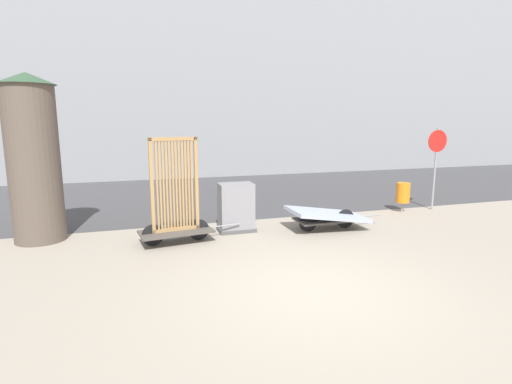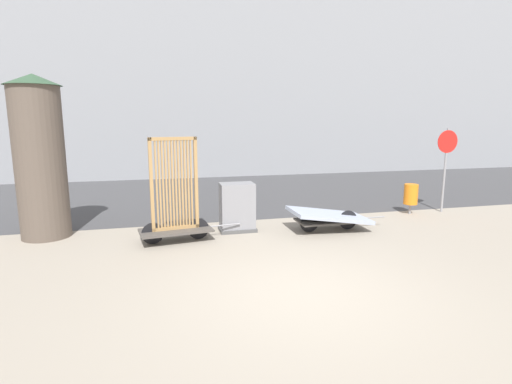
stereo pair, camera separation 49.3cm
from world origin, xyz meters
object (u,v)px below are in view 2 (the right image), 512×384
(sign_post, at_px, (446,157))
(bike_cart_with_bedframe, at_px, (175,206))
(utility_cabinet, at_px, (237,209))
(trash_bin, at_px, (411,194))
(advertising_column, at_px, (40,157))
(bike_cart_with_mattress, at_px, (329,217))

(sign_post, bearing_deg, bike_cart_with_bedframe, -172.02)
(utility_cabinet, bearing_deg, sign_post, 5.00)
(trash_bin, xyz_separation_m, sign_post, (1.02, -0.01, 1.01))
(sign_post, distance_m, advertising_column, 10.24)
(trash_bin, height_order, advertising_column, advertising_column)
(bike_cart_with_bedframe, distance_m, bike_cart_with_mattress, 3.55)
(sign_post, height_order, advertising_column, advertising_column)
(bike_cart_with_mattress, relative_size, sign_post, 1.01)
(trash_bin, bearing_deg, utility_cabinet, -173.88)
(utility_cabinet, relative_size, advertising_column, 0.32)
(utility_cabinet, height_order, sign_post, sign_post)
(bike_cart_with_bedframe, xyz_separation_m, advertising_column, (-2.79, 1.05, 1.01))
(bike_cart_with_bedframe, height_order, utility_cabinet, bike_cart_with_bedframe)
(bike_cart_with_bedframe, relative_size, utility_cabinet, 1.98)
(bike_cart_with_mattress, distance_m, advertising_column, 6.57)
(trash_bin, relative_size, sign_post, 0.35)
(bike_cart_with_mattress, height_order, advertising_column, advertising_column)
(bike_cart_with_mattress, relative_size, utility_cabinet, 2.10)
(utility_cabinet, height_order, advertising_column, advertising_column)
(trash_bin, distance_m, advertising_column, 9.30)
(sign_post, bearing_deg, advertising_column, 179.95)
(bike_cart_with_mattress, relative_size, trash_bin, 2.86)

